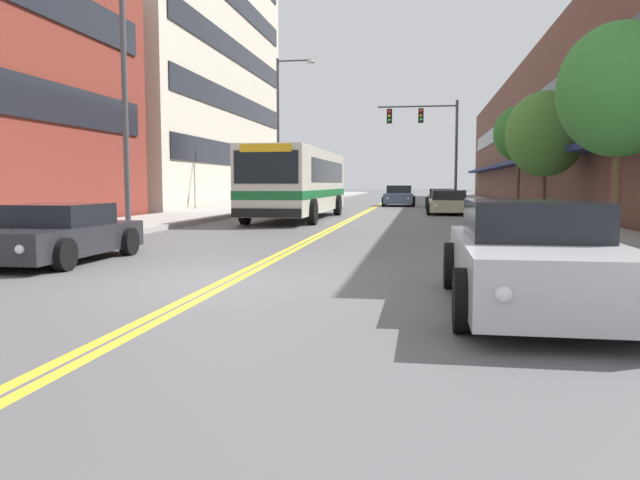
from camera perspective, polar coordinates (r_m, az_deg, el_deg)
ground_plane at (r=46.68m, az=5.53°, el=3.25°), size 240.00×240.00×0.00m
sidewalk_left at (r=47.74m, az=-3.41°, el=3.41°), size 3.85×106.00×0.17m
sidewalk_right at (r=46.78m, az=14.66°, el=3.22°), size 3.85×106.00×0.17m
centre_line at (r=46.68m, az=5.53°, el=3.26°), size 0.34×106.00×0.01m
storefront_row_right at (r=47.84m, az=22.25°, el=8.79°), size 9.10×68.00×9.77m
city_bus at (r=27.91m, az=-1.94°, el=5.46°), size 2.95×11.77×3.00m
car_charcoal_parked_left_near at (r=13.72m, az=-23.09°, el=0.47°), size 2.20×4.21×1.16m
car_white_parked_left_mid at (r=40.97m, az=-1.15°, el=3.88°), size 2.06×4.21×1.34m
car_silver_parked_right_foreground at (r=8.30m, az=18.80°, el=-1.56°), size 2.07×4.72×1.36m
car_dark_grey_parked_right_mid at (r=40.44m, az=11.02°, el=3.71°), size 1.97×4.37×1.23m
car_beige_parked_right_far at (r=32.92m, az=11.65°, el=3.35°), size 2.21×4.90×1.23m
car_slate_blue_moving_lead at (r=44.07m, az=7.25°, el=3.98°), size 2.21×4.81×1.42m
traffic_signal_mast at (r=41.52m, az=10.04°, el=9.67°), size 5.17×0.38×6.89m
street_lamp_left_near at (r=18.93m, az=-16.83°, el=14.11°), size 1.81×0.28×7.78m
street_lamp_left_far at (r=37.01m, az=-3.42°, el=10.75°), size 2.29×0.28×8.77m
street_tree_right_near at (r=15.68m, az=25.73°, el=12.24°), size 2.70×2.70×4.97m
street_tree_right_mid at (r=27.34m, az=19.90°, el=9.10°), size 3.17×3.17×5.16m
street_tree_right_far at (r=35.32m, az=17.75°, el=9.23°), size 2.71×2.71×5.54m
fire_hydrant at (r=17.01m, az=19.02°, el=1.50°), size 0.28×0.20×0.79m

